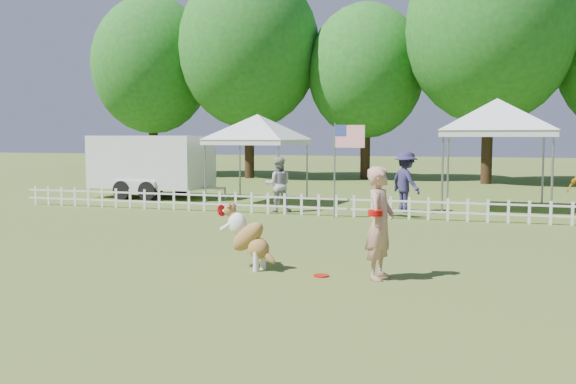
{
  "coord_description": "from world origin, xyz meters",
  "views": [
    {
      "loc": [
        3.41,
        -10.13,
        2.22
      ],
      "look_at": [
        -0.53,
        2.0,
        1.1
      ],
      "focal_mm": 40.0,
      "sensor_mm": 36.0,
      "label": 1
    }
  ],
  "objects_px": {
    "dog": "(249,237)",
    "canopy_tent_right": "(496,156)",
    "cargo_trailer": "(151,166)",
    "flag_pole": "(335,171)",
    "canopy_tent_left": "(258,160)",
    "spectator_a": "(278,185)",
    "handler": "(380,223)",
    "spectator_b": "(406,182)",
    "frisbee_on_turf": "(321,276)"
  },
  "relations": [
    {
      "from": "handler",
      "to": "frisbee_on_turf",
      "type": "bearing_deg",
      "value": 105.24
    },
    {
      "from": "cargo_trailer",
      "to": "spectator_b",
      "type": "bearing_deg",
      "value": -7.1
    },
    {
      "from": "frisbee_on_turf",
      "to": "flag_pole",
      "type": "xyz_separation_m",
      "value": [
        -1.56,
        7.2,
        1.27
      ]
    },
    {
      "from": "canopy_tent_right",
      "to": "cargo_trailer",
      "type": "xyz_separation_m",
      "value": [
        -11.81,
        0.35,
        -0.49
      ]
    },
    {
      "from": "canopy_tent_left",
      "to": "canopy_tent_right",
      "type": "xyz_separation_m",
      "value": [
        7.5,
        0.22,
        0.19
      ]
    },
    {
      "from": "cargo_trailer",
      "to": "spectator_a",
      "type": "distance_m",
      "value": 6.41
    },
    {
      "from": "flag_pole",
      "to": "spectator_a",
      "type": "bearing_deg",
      "value": 175.08
    },
    {
      "from": "frisbee_on_turf",
      "to": "spectator_a",
      "type": "distance_m",
      "value": 8.77
    },
    {
      "from": "spectator_b",
      "to": "dog",
      "type": "bearing_deg",
      "value": 127.19
    },
    {
      "from": "canopy_tent_left",
      "to": "handler",
      "type": "bearing_deg",
      "value": -56.27
    },
    {
      "from": "cargo_trailer",
      "to": "spectator_b",
      "type": "relative_size",
      "value": 2.92
    },
    {
      "from": "cargo_trailer",
      "to": "dog",
      "type": "bearing_deg",
      "value": -49.97
    },
    {
      "from": "frisbee_on_turf",
      "to": "dog",
      "type": "bearing_deg",
      "value": 171.58
    },
    {
      "from": "dog",
      "to": "spectator_b",
      "type": "height_order",
      "value": "spectator_b"
    },
    {
      "from": "canopy_tent_left",
      "to": "cargo_trailer",
      "type": "xyz_separation_m",
      "value": [
        -4.31,
        0.57,
        -0.29
      ]
    },
    {
      "from": "cargo_trailer",
      "to": "flag_pole",
      "type": "distance_m",
      "value": 8.46
    },
    {
      "from": "cargo_trailer",
      "to": "flag_pole",
      "type": "xyz_separation_m",
      "value": [
        7.67,
        -3.58,
        0.14
      ]
    },
    {
      "from": "canopy_tent_right",
      "to": "spectator_a",
      "type": "relative_size",
      "value": 2.03
    },
    {
      "from": "flag_pole",
      "to": "spectator_b",
      "type": "relative_size",
      "value": 1.44
    },
    {
      "from": "cargo_trailer",
      "to": "flag_pole",
      "type": "height_order",
      "value": "flag_pole"
    },
    {
      "from": "spectator_a",
      "to": "flag_pole",
      "type": "bearing_deg",
      "value": 136.77
    },
    {
      "from": "handler",
      "to": "frisbee_on_turf",
      "type": "distance_m",
      "value": 1.26
    },
    {
      "from": "dog",
      "to": "cargo_trailer",
      "type": "xyz_separation_m",
      "value": [
        -7.92,
        10.58,
        0.6
      ]
    },
    {
      "from": "flag_pole",
      "to": "spectator_a",
      "type": "xyz_separation_m",
      "value": [
        -1.89,
        0.82,
        -0.48
      ]
    },
    {
      "from": "frisbee_on_turf",
      "to": "cargo_trailer",
      "type": "height_order",
      "value": "cargo_trailer"
    },
    {
      "from": "dog",
      "to": "spectator_a",
      "type": "xyz_separation_m",
      "value": [
        -2.15,
        7.83,
        0.26
      ]
    },
    {
      "from": "dog",
      "to": "spectator_b",
      "type": "xyz_separation_m",
      "value": [
        1.41,
        8.89,
        0.35
      ]
    },
    {
      "from": "dog",
      "to": "cargo_trailer",
      "type": "bearing_deg",
      "value": 144.03
    },
    {
      "from": "handler",
      "to": "spectator_b",
      "type": "relative_size",
      "value": 0.98
    },
    {
      "from": "canopy_tent_left",
      "to": "spectator_b",
      "type": "height_order",
      "value": "canopy_tent_left"
    },
    {
      "from": "handler",
      "to": "flag_pole",
      "type": "distance_m",
      "value": 7.51
    },
    {
      "from": "spectator_a",
      "to": "dog",
      "type": "bearing_deg",
      "value": 85.67
    },
    {
      "from": "dog",
      "to": "handler",
      "type": "bearing_deg",
      "value": 15.43
    },
    {
      "from": "canopy_tent_right",
      "to": "frisbee_on_turf",
      "type": "bearing_deg",
      "value": -104.86
    },
    {
      "from": "dog",
      "to": "canopy_tent_right",
      "type": "height_order",
      "value": "canopy_tent_right"
    },
    {
      "from": "canopy_tent_left",
      "to": "spectator_a",
      "type": "relative_size",
      "value": 1.79
    },
    {
      "from": "cargo_trailer",
      "to": "spectator_a",
      "type": "bearing_deg",
      "value": -22.28
    },
    {
      "from": "canopy_tent_left",
      "to": "canopy_tent_right",
      "type": "height_order",
      "value": "canopy_tent_right"
    },
    {
      "from": "canopy_tent_right",
      "to": "flag_pole",
      "type": "relative_size",
      "value": 1.27
    },
    {
      "from": "dog",
      "to": "spectator_b",
      "type": "relative_size",
      "value": 0.61
    },
    {
      "from": "handler",
      "to": "cargo_trailer",
      "type": "xyz_separation_m",
      "value": [
        -10.14,
        10.65,
        0.27
      ]
    },
    {
      "from": "flag_pole",
      "to": "spectator_b",
      "type": "height_order",
      "value": "flag_pole"
    },
    {
      "from": "dog",
      "to": "spectator_b",
      "type": "bearing_deg",
      "value": 98.18
    },
    {
      "from": "canopy_tent_left",
      "to": "canopy_tent_right",
      "type": "relative_size",
      "value": 0.88
    },
    {
      "from": "canopy_tent_left",
      "to": "spectator_b",
      "type": "relative_size",
      "value": 1.61
    },
    {
      "from": "dog",
      "to": "spectator_b",
      "type": "distance_m",
      "value": 9.01
    },
    {
      "from": "canopy_tent_left",
      "to": "flag_pole",
      "type": "xyz_separation_m",
      "value": [
        3.36,
        -3.01,
        -0.15
      ]
    },
    {
      "from": "spectator_a",
      "to": "spectator_b",
      "type": "height_order",
      "value": "spectator_b"
    },
    {
      "from": "spectator_a",
      "to": "canopy_tent_left",
      "type": "bearing_deg",
      "value": -75.83
    },
    {
      "from": "handler",
      "to": "canopy_tent_left",
      "type": "distance_m",
      "value": 11.67
    }
  ]
}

